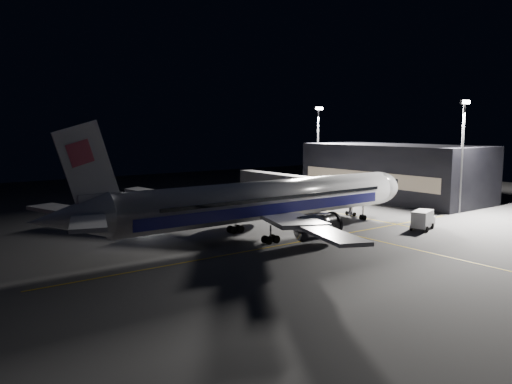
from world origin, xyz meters
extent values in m
plane|color=#4C4C4F|center=(0.00, 0.00, 0.00)|extent=(200.00, 200.00, 0.00)
cube|color=gold|center=(10.00, 0.00, 0.01)|extent=(0.25, 80.00, 0.01)
cube|color=gold|center=(0.00, -6.00, 0.01)|extent=(70.00, 0.25, 0.01)
cube|color=gold|center=(22.00, 10.00, 0.01)|extent=(0.25, 40.00, 0.01)
cylinder|color=silver|center=(0.00, 0.00, 5.30)|extent=(48.00, 5.60, 5.60)
ellipsoid|color=silver|center=(24.00, 0.00, 5.30)|extent=(8.96, 5.60, 5.60)
cube|color=black|center=(26.30, 0.00, 6.30)|extent=(2.20, 3.40, 0.90)
cone|color=silver|center=(-28.50, 0.00, 5.60)|extent=(9.00, 5.49, 5.49)
cube|color=navy|center=(-1.00, 2.78, 4.40)|extent=(42.24, 0.25, 1.50)
cube|color=navy|center=(-1.00, -2.78, 4.40)|extent=(42.24, 0.25, 1.50)
cube|color=silver|center=(-2.50, 8.00, 3.70)|extent=(11.36, 15.23, 1.53)
cube|color=silver|center=(-2.50, -8.00, 3.70)|extent=(11.36, 15.23, 1.53)
cube|color=silver|center=(-7.50, 20.50, 4.57)|extent=(8.57, 13.22, 1.31)
cube|color=silver|center=(-7.50, -20.50, 4.57)|extent=(8.57, 13.22, 1.31)
cube|color=silver|center=(-28.00, 5.20, 5.90)|extent=(6.20, 9.67, 0.45)
cube|color=silver|center=(-28.00, -5.20, 5.90)|extent=(6.20, 9.67, 0.45)
cube|color=white|center=(-26.20, 0.00, 11.50)|extent=(7.53, 0.40, 10.28)
cube|color=#DF4C66|center=(-27.00, 0.00, 12.90)|extent=(3.22, 0.55, 3.22)
cylinder|color=#B7B7BF|center=(1.20, 9.00, 2.55)|extent=(5.60, 3.40, 3.40)
cylinder|color=#B7B7BF|center=(1.20, -9.00, 2.55)|extent=(5.60, 3.40, 3.40)
cylinder|color=#9999A0|center=(20.50, 0.00, 1.25)|extent=(0.26, 0.26, 2.50)
cylinder|color=black|center=(20.50, 0.00, 0.45)|extent=(0.90, 0.70, 0.90)
cylinder|color=#9999A0|center=(-3.00, 4.30, 1.25)|extent=(0.26, 0.26, 2.50)
cylinder|color=#9999A0|center=(-3.00, -4.30, 1.25)|extent=(0.26, 0.26, 2.50)
cylinder|color=black|center=(-3.00, 4.30, 0.55)|extent=(1.10, 1.60, 1.10)
cylinder|color=black|center=(-3.00, -4.30, 0.55)|extent=(1.10, 1.60, 1.10)
cube|color=black|center=(46.00, 14.00, 6.00)|extent=(18.00, 40.00, 12.00)
cube|color=brown|center=(36.95, 14.00, 5.00)|extent=(0.15, 36.00, 3.00)
cube|color=#B2B2B7|center=(22.00, 20.05, 4.60)|extent=(3.00, 33.90, 2.80)
cube|color=#B2B2B7|center=(22.00, 4.20, 4.60)|extent=(3.60, 3.20, 3.40)
cylinder|color=#9999A0|center=(22.00, 4.20, 1.55)|extent=(0.70, 0.70, 3.10)
cylinder|color=black|center=(22.00, 3.30, 0.35)|extent=(0.70, 0.30, 0.70)
cylinder|color=black|center=(22.00, 5.10, 0.35)|extent=(0.70, 0.30, 0.70)
cylinder|color=#59595E|center=(40.00, 32.00, 10.00)|extent=(0.44, 0.44, 20.00)
cube|color=#59595E|center=(40.00, 32.00, 20.30)|extent=(2.40, 0.50, 0.80)
cube|color=white|center=(40.00, 31.65, 20.30)|extent=(2.20, 0.15, 0.60)
cylinder|color=#59595E|center=(40.00, -6.00, 10.00)|extent=(0.44, 0.44, 20.00)
cube|color=#59595E|center=(40.00, -6.00, 20.30)|extent=(2.40, 0.50, 0.80)
cube|color=white|center=(40.00, -6.35, 20.30)|extent=(2.20, 0.15, 0.60)
cube|color=silver|center=(21.58, -11.05, 1.75)|extent=(5.01, 3.63, 2.49)
cube|color=silver|center=(24.13, -10.15, 1.07)|extent=(2.42, 2.62, 1.36)
cube|color=black|center=(24.13, -10.15, 1.64)|extent=(1.92, 2.26, 0.56)
cylinder|color=black|center=(22.67, -9.41, 0.45)|extent=(0.95, 0.57, 0.90)
cylinder|color=black|center=(23.46, -11.65, 0.45)|extent=(0.95, 0.57, 0.90)
cylinder|color=black|center=(19.69, -10.46, 0.45)|extent=(0.95, 0.57, 0.90)
cylinder|color=black|center=(20.48, -12.70, 0.45)|extent=(0.95, 0.57, 0.90)
cube|color=black|center=(-11.85, 16.52, 0.67)|extent=(2.51, 2.10, 0.99)
cube|color=black|center=(-11.85, 16.52, 1.30)|extent=(1.18, 1.18, 0.54)
sphere|color=#FFF2CC|center=(-12.54, 16.06, 0.67)|extent=(0.23, 0.23, 0.23)
sphere|color=#FFF2CC|center=(-11.72, 15.70, 0.67)|extent=(0.23, 0.23, 0.23)
cylinder|color=black|center=(-10.80, 16.89, 0.27)|extent=(0.57, 0.40, 0.54)
cylinder|color=black|center=(-11.42, 15.50, 0.27)|extent=(0.57, 0.40, 0.54)
cylinder|color=black|center=(-12.28, 17.54, 0.27)|extent=(0.57, 0.40, 0.54)
cylinder|color=black|center=(-12.89, 16.15, 0.27)|extent=(0.57, 0.40, 0.54)
cone|color=#DF5A09|center=(-6.83, 11.67, 0.32)|extent=(0.43, 0.43, 0.64)
cone|color=#DF5A09|center=(-2.33, 4.00, 0.29)|extent=(0.39, 0.39, 0.59)
cone|color=#DF5A09|center=(5.63, 14.00, 0.27)|extent=(0.36, 0.36, 0.55)
camera|label=1|loc=(-44.32, -56.88, 15.78)|focal=35.00mm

